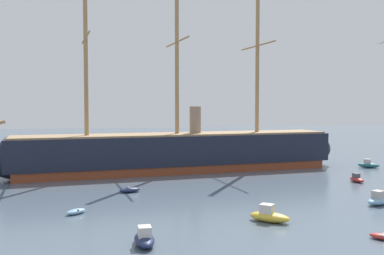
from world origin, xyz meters
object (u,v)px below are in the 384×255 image
at_px(motorboat_mid_right, 379,200).
at_px(seagull_in_flight, 380,43).
at_px(tall_ship, 177,151).
at_px(motorboat_foreground_left, 144,238).
at_px(dinghy_alongside_bow, 130,190).
at_px(dinghy_foreground_right, 382,237).
at_px(dinghy_mid_left, 76,211).
at_px(motorboat_far_right, 368,165).
at_px(motorboat_near_centre, 269,216).
at_px(motorboat_distant_centre, 194,160).
at_px(dinghy_far_left, 25,172).
at_px(motorboat_alongside_stern, 357,179).

distance_m(motorboat_mid_right, seagull_in_flight, 19.66).
distance_m(tall_ship, seagull_in_flight, 42.72).
relative_size(motorboat_foreground_left, dinghy_alongside_bow, 1.30).
xyz_separation_m(dinghy_foreground_right, motorboat_mid_right, (7.66, 12.23, 0.32)).
height_order(dinghy_foreground_right, dinghy_mid_left, dinghy_mid_left).
height_order(dinghy_alongside_bow, motorboat_far_right, motorboat_far_right).
xyz_separation_m(dinghy_foreground_right, motorboat_near_centre, (-7.54, 7.35, 0.35)).
height_order(motorboat_foreground_left, dinghy_alongside_bow, motorboat_foreground_left).
height_order(dinghy_mid_left, motorboat_distant_centre, motorboat_distant_centre).
bearing_deg(seagull_in_flight, dinghy_far_left, 133.74).
bearing_deg(dinghy_foreground_right, motorboat_foreground_left, 173.79).
bearing_deg(motorboat_near_centre, motorboat_foreground_left, -158.01).
relative_size(dinghy_mid_left, seagull_in_flight, 1.79).
distance_m(dinghy_foreground_right, motorboat_alongside_stern, 29.77).
distance_m(dinghy_alongside_bow, motorboat_far_right, 46.86).
distance_m(tall_ship, motorboat_mid_right, 35.48).
bearing_deg(motorboat_mid_right, tall_ship, 123.01).
bearing_deg(dinghy_mid_left, dinghy_alongside_bow, 60.36).
xyz_separation_m(dinghy_foreground_right, dinghy_alongside_bow, (-20.51, 24.77, 0.08)).
bearing_deg(dinghy_far_left, dinghy_foreground_right, -50.09).
relative_size(dinghy_alongside_bow, motorboat_alongside_stern, 0.98).
height_order(tall_ship, motorboat_alongside_stern, tall_ship).
bearing_deg(dinghy_foreground_right, motorboat_near_centre, 135.73).
height_order(tall_ship, dinghy_mid_left, tall_ship).
xyz_separation_m(motorboat_near_centre, dinghy_far_left, (-29.75, 37.24, -0.38)).
bearing_deg(dinghy_mid_left, tall_ship, 61.67).
bearing_deg(motorboat_distant_centre, motorboat_near_centre, -91.42).
relative_size(dinghy_foreground_right, dinghy_alongside_bow, 0.75).
bearing_deg(motorboat_far_right, tall_ship, 177.21).
bearing_deg(motorboat_alongside_stern, dinghy_mid_left, -162.52).
distance_m(dinghy_alongside_bow, seagull_in_flight, 35.04).
bearing_deg(seagull_in_flight, dinghy_mid_left, 160.15).
bearing_deg(dinghy_alongside_bow, motorboat_alongside_stern, 3.10).
bearing_deg(motorboat_far_right, dinghy_foreground_right, -120.60).
bearing_deg(motorboat_foreground_left, dinghy_mid_left, 118.28).
distance_m(dinghy_mid_left, motorboat_far_right, 56.77).
height_order(dinghy_alongside_bow, seagull_in_flight, seagull_in_flight).
xyz_separation_m(motorboat_distant_centre, seagull_in_flight, (8.21, -49.31, 16.71)).
bearing_deg(motorboat_mid_right, motorboat_far_right, 60.06).
xyz_separation_m(motorboat_near_centre, motorboat_distant_centre, (1.13, 45.70, -0.01)).
height_order(dinghy_alongside_bow, dinghy_far_left, dinghy_alongside_bow).
xyz_separation_m(dinghy_foreground_right, seagull_in_flight, (1.80, 3.75, 17.06)).
distance_m(tall_ship, dinghy_foreground_right, 43.58).
height_order(motorboat_alongside_stern, dinghy_far_left, motorboat_alongside_stern).
relative_size(dinghy_alongside_bow, motorboat_far_right, 0.77).
bearing_deg(motorboat_far_right, motorboat_alongside_stern, -127.43).
bearing_deg(dinghy_mid_left, motorboat_foreground_left, -61.72).
height_order(motorboat_mid_right, seagull_in_flight, seagull_in_flight).
height_order(tall_ship, dinghy_far_left, tall_ship).
bearing_deg(motorboat_near_centre, dinghy_far_left, 128.62).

